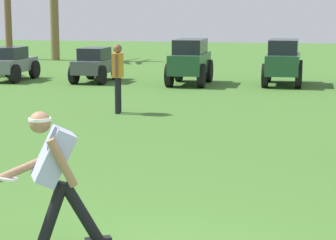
{
  "coord_description": "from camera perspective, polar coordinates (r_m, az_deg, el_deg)",
  "views": [
    {
      "loc": [
        1.48,
        -5.02,
        2.37
      ],
      "look_at": [
        -0.21,
        3.32,
        0.9
      ],
      "focal_mm": 70.0,
      "sensor_mm": 36.0,
      "label": 1
    }
  ],
  "objects": [
    {
      "name": "parked_car_slot_b",
      "position": [
        21.25,
        -6.35,
        4.85
      ],
      "size": [
        1.14,
        2.22,
        1.1
      ],
      "color": "#474C51",
      "rests_on": "ground_plane"
    },
    {
      "name": "parked_car_slot_a",
      "position": [
        22.07,
        -13.47,
        4.83
      ],
      "size": [
        1.1,
        2.21,
        1.1
      ],
      "color": "slate",
      "rests_on": "ground_plane"
    },
    {
      "name": "parked_car_slot_d",
      "position": [
        20.52,
        10.0,
        5.09
      ],
      "size": [
        1.19,
        2.36,
        1.4
      ],
      "color": "#235133",
      "rests_on": "ground_plane"
    },
    {
      "name": "frisbee_in_flight",
      "position": [
        6.56,
        -13.98,
        -4.92
      ],
      "size": [
        0.36,
        0.36,
        0.08
      ],
      "color": "white"
    },
    {
      "name": "teammate_deep",
      "position": [
        14.77,
        -4.4,
        4.2
      ],
      "size": [
        0.22,
        0.5,
        1.56
      ],
      "color": "black",
      "rests_on": "ground_plane"
    },
    {
      "name": "frisbee_thrower",
      "position": [
        6.4,
        -9.81,
        -4.61
      ],
      "size": [
        1.1,
        0.57,
        1.4
      ],
      "color": "black",
      "rests_on": "ground_plane"
    },
    {
      "name": "parked_car_slot_c",
      "position": [
        20.38,
        1.93,
        5.2
      ],
      "size": [
        1.17,
        2.36,
        1.4
      ],
      "color": "#235133",
      "rests_on": "ground_plane"
    }
  ]
}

